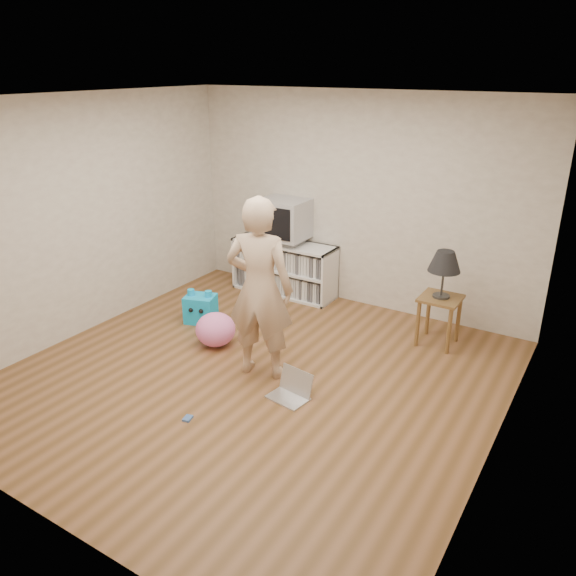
% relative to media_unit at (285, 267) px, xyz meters
% --- Properties ---
extents(ground, '(4.50, 4.50, 0.00)m').
position_rel_media_unit_xyz_m(ground, '(0.91, -2.04, -0.35)').
color(ground, brown).
rests_on(ground, ground).
extents(walls, '(4.52, 4.52, 2.60)m').
position_rel_media_unit_xyz_m(walls, '(0.91, -2.04, 0.95)').
color(walls, '#BAB0A3').
rests_on(walls, ground).
extents(ceiling, '(4.50, 4.50, 0.01)m').
position_rel_media_unit_xyz_m(ceiling, '(0.91, -2.04, 2.25)').
color(ceiling, white).
rests_on(ceiling, walls).
extents(media_unit, '(1.40, 0.45, 0.70)m').
position_rel_media_unit_xyz_m(media_unit, '(0.00, 0.00, 0.00)').
color(media_unit, white).
rests_on(media_unit, ground).
extents(dvd_deck, '(0.45, 0.35, 0.07)m').
position_rel_media_unit_xyz_m(dvd_deck, '(-0.00, -0.02, 0.39)').
color(dvd_deck, gray).
rests_on(dvd_deck, media_unit).
extents(crt_tv, '(0.60, 0.53, 0.50)m').
position_rel_media_unit_xyz_m(crt_tv, '(0.00, -0.02, 0.67)').
color(crt_tv, '#AAAAAF').
rests_on(crt_tv, dvd_deck).
extents(side_table, '(0.42, 0.42, 0.55)m').
position_rel_media_unit_xyz_m(side_table, '(2.20, -0.39, 0.07)').
color(side_table, brown).
rests_on(side_table, ground).
extents(table_lamp, '(0.34, 0.34, 0.52)m').
position_rel_media_unit_xyz_m(table_lamp, '(2.20, -0.39, 0.59)').
color(table_lamp, '#333333').
rests_on(table_lamp, side_table).
extents(person, '(0.74, 0.57, 1.79)m').
position_rel_media_unit_xyz_m(person, '(0.92, -1.91, 0.54)').
color(person, '#CDAA8B').
rests_on(person, ground).
extents(laptop, '(0.40, 0.34, 0.25)m').
position_rel_media_unit_xyz_m(laptop, '(1.41, -2.13, -0.28)').
color(laptop, silver).
rests_on(laptop, ground).
extents(playing_cards, '(0.08, 0.10, 0.02)m').
position_rel_media_unit_xyz_m(playing_cards, '(0.83, -2.91, -0.34)').
color(playing_cards, '#4369B4').
rests_on(playing_cards, ground).
extents(plush_blue, '(0.41, 0.37, 0.40)m').
position_rel_media_unit_xyz_m(plush_blue, '(-0.36, -1.31, -0.18)').
color(plush_blue, '#0BACFD').
rests_on(plush_blue, ground).
extents(plush_pink, '(0.45, 0.45, 0.37)m').
position_rel_media_unit_xyz_m(plush_pink, '(0.17, -1.69, -0.17)').
color(plush_pink, pink).
rests_on(plush_pink, ground).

